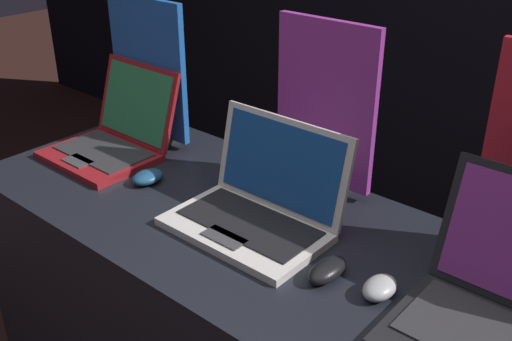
{
  "coord_description": "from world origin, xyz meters",
  "views": [
    {
      "loc": [
        0.81,
        -0.63,
        1.76
      ],
      "look_at": [
        -0.01,
        0.33,
        1.13
      ],
      "focal_mm": 42.0,
      "sensor_mm": 36.0,
      "label": 1
    }
  ],
  "objects": [
    {
      "name": "mouse_front",
      "position": [
        -0.38,
        0.3,
        1.0
      ],
      "size": [
        0.07,
        0.09,
        0.04
      ],
      "color": "navy",
      "rests_on": "display_counter"
    },
    {
      "name": "promo_stand_front",
      "position": [
        -0.61,
        0.52,
        1.19
      ],
      "size": [
        0.32,
        0.07,
        0.45
      ],
      "color": "black",
      "rests_on": "display_counter"
    },
    {
      "name": "laptop_front",
      "position": [
        -0.61,
        0.37,
        1.04
      ],
      "size": [
        0.32,
        0.33,
        0.26
      ],
      "color": "maroon",
      "rests_on": "display_counter"
    },
    {
      "name": "laptop_back",
      "position": [
        0.59,
        0.33,
        1.04
      ],
      "size": [
        0.35,
        0.34,
        0.28
      ],
      "color": "black",
      "rests_on": "display_counter"
    },
    {
      "name": "laptop_middle",
      "position": [
        -0.01,
        0.34,
        1.04
      ],
      "size": [
        0.39,
        0.29,
        0.25
      ],
      "color": "silver",
      "rests_on": "display_counter"
    },
    {
      "name": "mouse_back",
      "position": [
        0.36,
        0.28,
        1.0
      ],
      "size": [
        0.06,
        0.09,
        0.04
      ],
      "color": "#B2B2B7",
      "rests_on": "display_counter"
    },
    {
      "name": "mouse_middle",
      "position": [
        0.25,
        0.27,
        1.0
      ],
      "size": [
        0.06,
        0.11,
        0.04
      ],
      "color": "black",
      "rests_on": "display_counter"
    },
    {
      "name": "promo_stand_middle",
      "position": [
        -0.01,
        0.6,
        1.2
      ],
      "size": [
        0.3,
        0.07,
        0.46
      ],
      "color": "black",
      "rests_on": "display_counter"
    }
  ]
}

